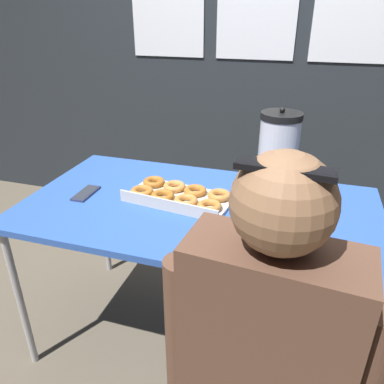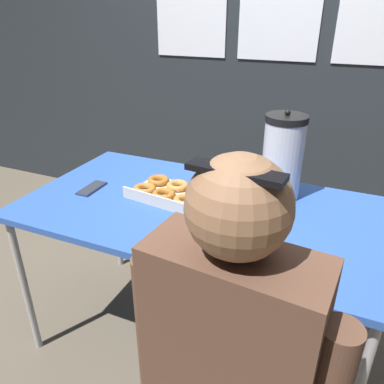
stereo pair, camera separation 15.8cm
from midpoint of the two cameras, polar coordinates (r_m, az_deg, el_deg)
The scene contains 6 objects.
ground_plane at distance 2.07m, azimuth 3.11°, elevation -21.27°, with size 12.00×12.00×0.00m, color brown.
back_wall at distance 2.73m, azimuth 14.79°, elevation 21.41°, with size 6.00×0.11×2.68m.
folding_table at distance 1.62m, azimuth 3.73°, elevation -3.58°, with size 1.51×0.83×0.77m.
donut_box at distance 1.64m, azimuth 1.00°, elevation -0.50°, with size 0.48×0.30×0.05m.
coffee_urn at distance 1.68m, azimuth 16.31°, elevation 5.09°, with size 0.18×0.20×0.39m.
cell_phone at distance 1.78m, azimuth -12.61°, elevation 0.52°, with size 0.07×0.16×0.01m.
Camera 2 is at (0.54, -1.30, 1.52)m, focal length 35.00 mm.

